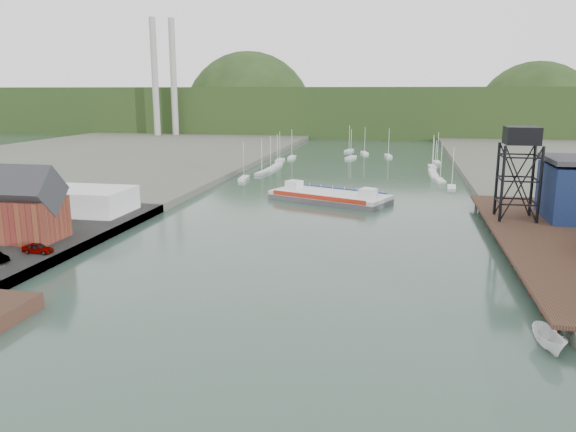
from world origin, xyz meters
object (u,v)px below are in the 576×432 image
at_px(lift_tower, 521,141).
at_px(motorboat, 549,340).
at_px(harbor_building, 20,211).
at_px(car_west_a, 38,248).
at_px(chain_ferry, 330,196).

height_order(lift_tower, motorboat, lift_tower).
height_order(harbor_building, lift_tower, lift_tower).
bearing_deg(harbor_building, motorboat, -16.57).
height_order(harbor_building, car_west_a, harbor_building).
bearing_deg(lift_tower, harbor_building, -160.02).
xyz_separation_m(harbor_building, lift_tower, (77.00, 28.00, 9.56)).
bearing_deg(chain_ferry, harbor_building, -108.56).
xyz_separation_m(motorboat, car_west_a, (-64.32, 14.74, 1.27)).
relative_size(chain_ferry, motorboat, 5.05).
relative_size(chain_ferry, car_west_a, 6.46).
bearing_deg(car_west_a, lift_tower, -63.78).
xyz_separation_m(harbor_building, motorboat, (71.50, -21.27, -5.01)).
bearing_deg(car_west_a, harbor_building, 47.61).
relative_size(harbor_building, chain_ferry, 0.43).
height_order(lift_tower, chain_ferry, lift_tower).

